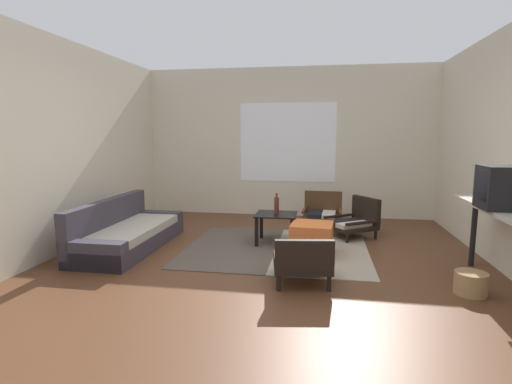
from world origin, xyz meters
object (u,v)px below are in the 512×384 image
coffee_table (276,220)px  armchair_by_window (322,211)px  glass_bottle (277,205)px  ottoman_orange (312,239)px  wicker_basket (471,283)px  couch (126,233)px  armchair_striped_foreground (302,260)px  armchair_corner (356,220)px  clay_vase (494,191)px  console_shelf (505,216)px

coffee_table → armchair_by_window: size_ratio=0.87×
coffee_table → glass_bottle: bearing=67.3°
ottoman_orange → armchair_by_window: bearing=84.8°
glass_bottle → wicker_basket: 2.52m
couch → armchair_striped_foreground: couch is taller
armchair_corner → clay_vase: bearing=-51.7°
console_shelf → armchair_striped_foreground: bearing=-175.1°
couch → armchair_by_window: 3.04m
armchair_by_window → ottoman_orange: bearing=-95.2°
couch → coffee_table: couch is taller
armchair_corner → clay_vase: 2.08m
armchair_striped_foreground → clay_vase: (1.90, 0.45, 0.68)m
armchair_by_window → wicker_basket: bearing=-61.0°
ottoman_orange → wicker_basket: bearing=-34.2°
coffee_table → console_shelf: 2.69m
armchair_striped_foreground → glass_bottle: 1.54m
coffee_table → armchair_corner: size_ratio=0.69×
couch → glass_bottle: size_ratio=6.72×
armchair_by_window → armchair_corner: armchair_corner is taller
couch → glass_bottle: bearing=15.8°
armchair_corner → coffee_table: bearing=-153.9°
armchair_corner → wicker_basket: (0.90, -1.99, -0.14)m
armchair_by_window → glass_bottle: (-0.63, -1.06, 0.27)m
couch → armchair_corner: size_ratio=2.37×
armchair_by_window → wicker_basket: (1.39, -2.51, -0.16)m
armchair_by_window → armchair_striped_foreground: armchair_by_window is taller
clay_vase → coffee_table: bearing=157.0°
glass_bottle → wicker_basket: (2.02, -1.45, -0.43)m
armchair_striped_foreground → armchair_corner: 2.11m
clay_vase → armchair_by_window: bearing=129.5°
console_shelf → wicker_basket: bearing=-152.9°
console_shelf → wicker_basket: size_ratio=5.29×
ottoman_orange → console_shelf: size_ratio=0.32×
coffee_table → glass_bottle: (0.00, 0.01, 0.21)m
couch → ottoman_orange: (2.44, 0.14, -0.00)m
ottoman_orange → glass_bottle: glass_bottle is taller
coffee_table → ottoman_orange: bearing=-39.1°
couch → armchair_striped_foreground: 2.54m
armchair_by_window → armchair_striped_foreground: size_ratio=0.96×
ottoman_orange → console_shelf: console_shelf is taller
coffee_table → wicker_basket: size_ratio=1.88×
couch → console_shelf: bearing=-9.8°
armchair_by_window → coffee_table: bearing=-120.7°
clay_vase → console_shelf: bearing=-90.0°
couch → console_shelf: 4.37m
coffee_table → armchair_by_window: bearing=59.3°
console_shelf → wicker_basket: console_shelf is taller
clay_vase → couch: bearing=174.0°
coffee_table → ottoman_orange: (0.50, -0.41, -0.13)m
armchair_corner → ottoman_orange: armchair_corner is taller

